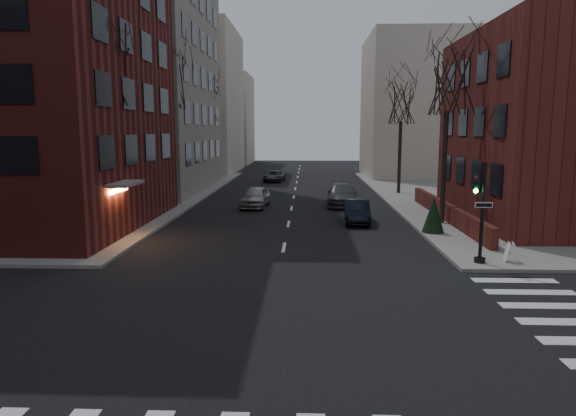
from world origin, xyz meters
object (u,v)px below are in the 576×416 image
Objects in this scene: parked_sedan at (357,211)px; sandwich_board at (511,252)px; car_lane_gray at (343,195)px; car_lane_far at (274,176)px; tree_left_a at (104,66)px; tree_right_b at (401,103)px; tree_left_c at (207,103)px; car_lane_silver at (255,197)px; streetlamp_near at (165,148)px; streetlamp_far at (218,141)px; evergreen_shrub at (433,215)px; tree_right_a at (448,82)px; tree_left_b at (170,80)px; traffic_signal at (480,219)px.

parked_sedan is 5.10× the size of sandwich_board.
car_lane_gray is 1.32× the size of car_lane_far.
tree_left_a is at bearing 174.20° from sandwich_board.
tree_right_b is 2.25× the size of parked_sedan.
car_lane_silver is (6.23, -15.54, -7.30)m from tree_left_c.
streetlamp_near is at bearing 85.71° from tree_left_a.
streetlamp_near is at bearing -90.00° from streetlamp_far.
car_lane_gray is at bearing 110.82° from evergreen_shrub.
tree_right_a is at bearing 67.59° from evergreen_shrub.
streetlamp_far is 18.75m from car_lane_silver.
car_lane_far is (-6.38, 24.00, -0.11)m from parked_sedan.
streetlamp_near reaches higher than car_lane_far.
tree_left_b reaches higher than streetlamp_near.
car_lane_silver is at bearing 150.39° from tree_right_a.
tree_left_c is at bearing 128.66° from tree_right_a.
car_lane_far is 29.22m from evergreen_shrub.
tree_left_a is at bearing -157.94° from parked_sedan.
tree_left_a reaches higher than tree_right_b.
car_lane_gray is at bearing -2.10° from tree_left_b.
tree_right_a is at bearing 84.53° from traffic_signal.
parked_sedan is at bearing -109.67° from tree_right_b.
streetlamp_far is 1.55× the size of car_lane_far.
sandwich_board is at bearing -59.56° from tree_left_c.
streetlamp_far is 20.57m from car_lane_gray.
parked_sedan is 0.76× the size of car_lane_gray.
tree_left_a reaches higher than car_lane_far.
streetlamp_far is at bearing 120.46° from evergreen_shrub.
tree_left_a reaches higher than car_lane_silver.
tree_left_c reaches higher than streetlamp_near.
traffic_signal is 20.86m from streetlamp_near.
tree_right_b is 15.85m from parked_sedan.
tree_left_b is at bearing 134.54° from traffic_signal.
streetlamp_near reaches higher than car_lane_silver.
car_lane_far is at bearing 77.33° from tree_left_a.
traffic_signal is 0.75× the size of car_lane_gray.
tree_left_a is 30.34m from car_lane_far.
car_lane_gray is (12.44, 11.54, -7.70)m from tree_left_a.
streetlamp_near and streetlamp_far have the same top height.
evergreen_shrub is (9.99, -27.46, 0.52)m from car_lane_far.
tree_left_b is 19.64m from car_lane_far.
car_lane_silver is at bearing -166.64° from car_lane_gray.
tree_left_a is 2.52× the size of parked_sedan.
tree_right_a reaches higher than tree_right_b.
traffic_signal is 18.74m from car_lane_silver.
sandwich_board is at bearing -36.18° from streetlamp_near.
streetlamp_near is (-17.00, -10.00, -3.35)m from tree_right_b.
car_lane_silver is 5.38× the size of sandwich_board.
car_lane_gray is 6.68× the size of sandwich_board.
sandwich_board is (5.30, -9.37, -0.12)m from parked_sedan.
tree_right_b reaches higher than car_lane_silver.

